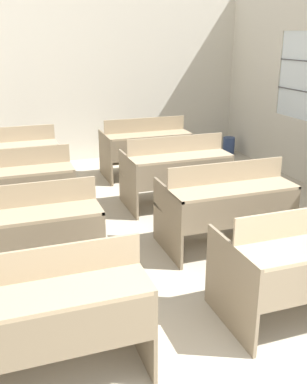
{
  "coord_description": "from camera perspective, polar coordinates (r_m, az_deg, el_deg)",
  "views": [
    {
      "loc": [
        -1.32,
        -0.87,
        2.2
      ],
      "look_at": [
        0.0,
        2.89,
        0.79
      ],
      "focal_mm": 42.0,
      "sensor_mm": 36.0,
      "label": 1
    }
  ],
  "objects": [
    {
      "name": "bench_second_left",
      "position": [
        4.28,
        -15.85,
        -4.74
      ],
      "size": [
        1.32,
        0.8,
        0.94
      ],
      "color": "#7A6B54",
      "rests_on": "ground_plane"
    },
    {
      "name": "bench_back_right",
      "position": [
        7.21,
        -1.03,
        5.87
      ],
      "size": [
        1.32,
        0.8,
        0.94
      ],
      "color": "#796952",
      "rests_on": "ground_plane"
    },
    {
      "name": "bench_front_right",
      "position": [
        3.81,
        18.85,
        -8.23
      ],
      "size": [
        1.32,
        0.8,
        0.94
      ],
      "color": "gray",
      "rests_on": "ground_plane"
    },
    {
      "name": "wastepaper_bin",
      "position": [
        8.74,
        9.53,
        5.8
      ],
      "size": [
        0.22,
        0.22,
        0.33
      ],
      "color": "#33477A",
      "rests_on": "ground_plane"
    },
    {
      "name": "bench_back_left",
      "position": [
        6.84,
        -17.75,
        4.16
      ],
      "size": [
        1.32,
        0.8,
        0.94
      ],
      "color": "#81725B",
      "rests_on": "ground_plane"
    },
    {
      "name": "bench_second_right",
      "position": [
        4.83,
        9.19,
        -1.42
      ],
      "size": [
        1.32,
        0.8,
        0.94
      ],
      "color": "#7E6E57",
      "rests_on": "ground_plane"
    },
    {
      "name": "wall_back",
      "position": [
        8.14,
        -10.28,
        14.1
      ],
      "size": [
        6.29,
        0.06,
        2.94
      ],
      "color": "beige",
      "rests_on": "ground_plane"
    },
    {
      "name": "bench_third_left",
      "position": [
        5.57,
        -17.1,
        0.82
      ],
      "size": [
        1.32,
        0.8,
        0.94
      ],
      "color": "#7B6C55",
      "rests_on": "ground_plane"
    },
    {
      "name": "bench_front_left",
      "position": [
        3.1,
        -13.73,
        -14.5
      ],
      "size": [
        1.32,
        0.8,
        0.94
      ],
      "color": "#7B6B55",
      "rests_on": "ground_plane"
    },
    {
      "name": "bench_third_right",
      "position": [
        5.95,
        2.87,
        2.86
      ],
      "size": [
        1.32,
        0.8,
        0.94
      ],
      "color": "#82725B",
      "rests_on": "ground_plane"
    }
  ]
}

